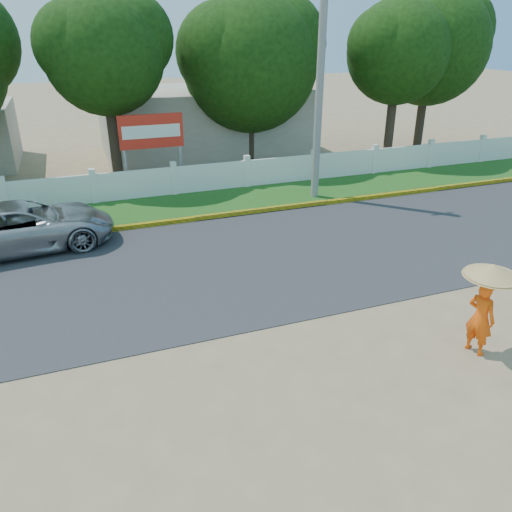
{
  "coord_description": "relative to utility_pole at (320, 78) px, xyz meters",
  "views": [
    {
      "loc": [
        -3.53,
        -7.56,
        5.98
      ],
      "look_at": [
        0.0,
        2.0,
        1.3
      ],
      "focal_mm": 35.0,
      "sensor_mm": 36.0,
      "label": 1
    }
  ],
  "objects": [
    {
      "name": "vehicle",
      "position": [
        -10.19,
        -1.54,
        -3.67
      ],
      "size": [
        5.26,
        2.83,
        1.4
      ],
      "primitive_type": "imported",
      "rotation": [
        0.0,
        0.0,
        1.67
      ],
      "color": "#9B9DA2",
      "rests_on": "ground"
    },
    {
      "name": "billboard",
      "position": [
        -5.56,
        3.25,
        -2.23
      ],
      "size": [
        2.5,
        0.13,
        2.95
      ],
      "color": "gray",
      "rests_on": "ground"
    },
    {
      "name": "tree_row",
      "position": [
        -3.18,
        5.52,
        0.39
      ],
      "size": [
        32.9,
        6.99,
        7.97
      ],
      "color": "#473828",
      "rests_on": "ground"
    },
    {
      "name": "grass_verge",
      "position": [
        -5.0,
        0.71,
        -4.36
      ],
      "size": [
        60.0,
        3.5,
        0.03
      ],
      "primitive_type": "cube",
      "color": "#2D601E",
      "rests_on": "ground"
    },
    {
      "name": "utility_pole",
      "position": [
        0.0,
        0.0,
        0.0
      ],
      "size": [
        0.28,
        0.28,
        8.75
      ],
      "primitive_type": "cylinder",
      "color": "gray",
      "rests_on": "ground"
    },
    {
      "name": "monk_with_parasol",
      "position": [
        -1.46,
        -10.26,
        -3.11
      ],
      "size": [
        1.07,
        1.07,
        1.94
      ],
      "color": "#FF530D",
      "rests_on": "ground"
    },
    {
      "name": "building_near",
      "position": [
        -2.0,
        8.96,
        -2.78
      ],
      "size": [
        10.0,
        6.0,
        3.2
      ],
      "primitive_type": "cube",
      "color": "#B7AD99",
      "rests_on": "ground"
    },
    {
      "name": "road",
      "position": [
        -5.0,
        -4.54,
        -4.37
      ],
      "size": [
        60.0,
        7.0,
        0.02
      ],
      "primitive_type": "cube",
      "color": "#38383A",
      "rests_on": "ground"
    },
    {
      "name": "ground",
      "position": [
        -5.0,
        -9.04,
        -4.38
      ],
      "size": [
        120.0,
        120.0,
        0.0
      ],
      "primitive_type": "plane",
      "color": "#9E8460",
      "rests_on": "ground"
    },
    {
      "name": "fence",
      "position": [
        -5.0,
        2.16,
        -3.83
      ],
      "size": [
        40.0,
        0.1,
        1.1
      ],
      "primitive_type": "cube",
      "color": "silver",
      "rests_on": "ground"
    },
    {
      "name": "curb",
      "position": [
        -5.0,
        -0.99,
        -4.3
      ],
      "size": [
        40.0,
        0.18,
        0.16
      ],
      "primitive_type": "cube",
      "color": "yellow",
      "rests_on": "ground"
    }
  ]
}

